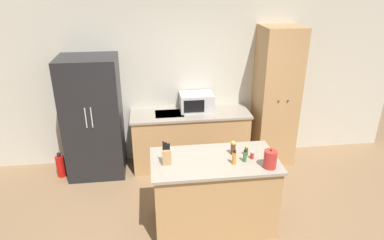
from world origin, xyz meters
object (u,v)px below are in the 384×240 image
Objects in this scene: spice_bottle_amber_oil at (252,155)px; fire_extinguisher at (61,166)px; spice_bottle_tall_dark at (233,148)px; spice_bottle_green_herb at (246,151)px; microwave at (196,102)px; spice_bottle_short_red at (234,158)px; refrigerator at (93,118)px; knife_block at (167,156)px; spice_bottle_pale_salt at (245,156)px; pantry_cabinet at (276,97)px; kettle at (270,159)px.

spice_bottle_amber_oil is 3.07m from fire_extinguisher.
spice_bottle_tall_dark is 1.32× the size of spice_bottle_green_herb.
microwave is at bearing 103.43° from spice_bottle_green_herb.
spice_bottle_short_red is (0.18, -1.75, -0.04)m from microwave.
fire_extinguisher is at bearing 151.33° from spice_bottle_tall_dark.
fire_extinguisher is (-0.57, -0.08, -0.75)m from refrigerator.
spice_bottle_short_red is at bearing -7.63° from knife_block.
spice_bottle_pale_salt is (-0.10, -0.06, 0.03)m from spice_bottle_amber_oil.
spice_bottle_short_red is at bearing -33.26° from fire_extinguisher.
microwave is 3.19× the size of spice_bottle_tall_dark.
refrigerator is 1.83m from knife_block.
refrigerator reaches higher than microwave.
knife_block is at bearing -109.32° from microwave.
spice_bottle_pale_salt is at bearing -120.47° from pantry_cabinet.
spice_bottle_amber_oil is at bearing -34.95° from spice_bottle_tall_dark.
spice_bottle_short_red is (1.78, -1.62, 0.09)m from refrigerator.
pantry_cabinet is 1.79m from spice_bottle_amber_oil.
spice_bottle_short_red reaches higher than spice_bottle_pale_salt.
spice_bottle_amber_oil is at bearing -37.05° from refrigerator.
spice_bottle_tall_dark is 0.16m from spice_bottle_green_herb.
refrigerator is at bearing 123.88° from knife_block.
spice_bottle_pale_salt is at bearing -151.51° from spice_bottle_amber_oil.
microwave is at bearing 104.26° from spice_bottle_amber_oil.
spice_bottle_tall_dark is at bearing 79.22° from spice_bottle_short_red.
refrigerator is 2.77m from kettle.
spice_bottle_pale_salt reaches higher than fire_extinguisher.
knife_block is 0.71× the size of fire_extinguisher.
spice_bottle_pale_salt is (0.90, -0.06, -0.03)m from knife_block.
knife_block is at bearing -175.37° from spice_bottle_green_herb.
spice_bottle_tall_dark is 0.49m from kettle.
spice_bottle_green_herb is 0.54× the size of kettle.
pantry_cabinet reaches higher than microwave.
spice_bottle_tall_dark is at bearing 133.16° from kettle.
spice_bottle_short_red reaches higher than spice_bottle_green_herb.
refrigerator is at bearing -175.20° from microwave.
refrigerator is 0.83× the size of pantry_cabinet.
refrigerator reaches higher than knife_block.
spice_bottle_green_herb is (0.38, -1.57, -0.06)m from microwave.
refrigerator is 10.44× the size of spice_bottle_short_red.
spice_bottle_pale_salt is at bearing -64.39° from spice_bottle_tall_dark.
spice_bottle_tall_dark reaches higher than spice_bottle_green_herb.
spice_bottle_amber_oil is (0.20, -0.14, -0.03)m from spice_bottle_tall_dark.
spice_bottle_green_herb reaches higher than fire_extinguisher.
spice_bottle_short_red is 1.42× the size of spice_bottle_green_herb.
refrigerator reaches higher than spice_bottle_tall_dark.
kettle is (-0.71, -1.78, -0.07)m from pantry_cabinet.
pantry_cabinet is 1.88m from spice_bottle_pale_salt.
pantry_cabinet reaches higher than spice_bottle_green_herb.
pantry_cabinet reaches higher than refrigerator.
refrigerator is 6.45× the size of knife_block.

